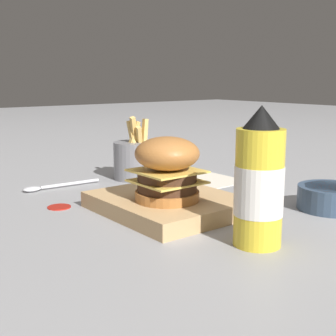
{
  "coord_description": "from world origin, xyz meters",
  "views": [
    {
      "loc": [
        -0.64,
        0.5,
        0.23
      ],
      "look_at": [
        -0.02,
        0.01,
        0.08
      ],
      "focal_mm": 50.0,
      "sensor_mm": 36.0,
      "label": 1
    }
  ],
  "objects_px": {
    "ketchup_bottle": "(259,184)",
    "fries_basket": "(134,159)",
    "burger": "(167,168)",
    "side_bowl": "(331,197)",
    "spoon": "(47,187)",
    "serving_board": "(168,204)"
  },
  "relations": [
    {
      "from": "ketchup_bottle",
      "to": "fries_basket",
      "type": "height_order",
      "value": "ketchup_bottle"
    },
    {
      "from": "ketchup_bottle",
      "to": "spoon",
      "type": "bearing_deg",
      "value": 11.04
    },
    {
      "from": "burger",
      "to": "ketchup_bottle",
      "type": "xyz_separation_m",
      "value": [
        -0.19,
        -0.01,
        0.01
      ]
    },
    {
      "from": "burger",
      "to": "spoon",
      "type": "bearing_deg",
      "value": 14.85
    },
    {
      "from": "ketchup_bottle",
      "to": "spoon",
      "type": "distance_m",
      "value": 0.51
    },
    {
      "from": "ketchup_bottle",
      "to": "fries_basket",
      "type": "bearing_deg",
      "value": -13.02
    },
    {
      "from": "side_bowl",
      "to": "spoon",
      "type": "bearing_deg",
      "value": 36.73
    },
    {
      "from": "fries_basket",
      "to": "burger",
      "type": "bearing_deg",
      "value": 156.42
    },
    {
      "from": "burger",
      "to": "spoon",
      "type": "xyz_separation_m",
      "value": [
        0.31,
        0.08,
        -0.08
      ]
    },
    {
      "from": "ketchup_bottle",
      "to": "side_bowl",
      "type": "distance_m",
      "value": 0.25
    },
    {
      "from": "serving_board",
      "to": "spoon",
      "type": "xyz_separation_m",
      "value": [
        0.29,
        0.1,
        -0.01
      ]
    },
    {
      "from": "spoon",
      "to": "burger",
      "type": "bearing_deg",
      "value": 107.85
    },
    {
      "from": "burger",
      "to": "side_bowl",
      "type": "distance_m",
      "value": 0.3
    },
    {
      "from": "ketchup_bottle",
      "to": "fries_basket",
      "type": "relative_size",
      "value": 1.33
    },
    {
      "from": "ketchup_bottle",
      "to": "fries_basket",
      "type": "distance_m",
      "value": 0.48
    },
    {
      "from": "fries_basket",
      "to": "side_bowl",
      "type": "bearing_deg",
      "value": -162.79
    },
    {
      "from": "burger",
      "to": "fries_basket",
      "type": "bearing_deg",
      "value": -23.58
    },
    {
      "from": "fries_basket",
      "to": "side_bowl",
      "type": "height_order",
      "value": "fries_basket"
    },
    {
      "from": "serving_board",
      "to": "burger",
      "type": "xyz_separation_m",
      "value": [
        -0.02,
        0.02,
        0.07
      ]
    },
    {
      "from": "ketchup_bottle",
      "to": "side_bowl",
      "type": "xyz_separation_m",
      "value": [
        0.04,
        -0.24,
        -0.07
      ]
    },
    {
      "from": "ketchup_bottle",
      "to": "side_bowl",
      "type": "relative_size",
      "value": 1.68
    },
    {
      "from": "burger",
      "to": "spoon",
      "type": "distance_m",
      "value": 0.33
    }
  ]
}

